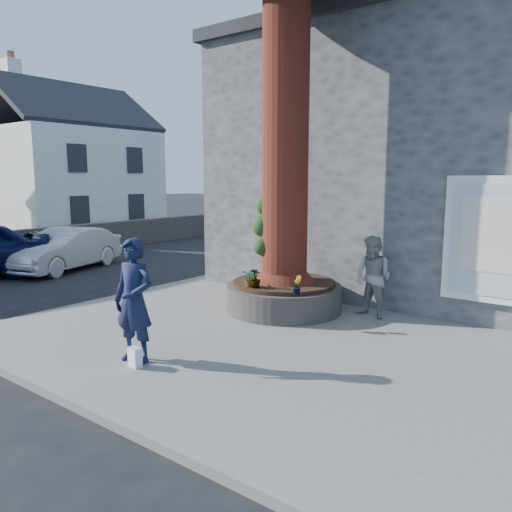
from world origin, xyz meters
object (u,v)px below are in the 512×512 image
Objects in this scene: woman at (373,277)px; a_board_sign at (84,248)px; man at (134,301)px; planter at (284,296)px; car_silver at (65,249)px.

a_board_sign is (-10.33, 0.62, -0.40)m from woman.
man is 4.60m from woman.
car_silver is (-8.12, 0.20, 0.22)m from planter.
planter is 3.71m from man.
man reaches higher than a_board_sign.
planter is 1.47× the size of woman.
a_board_sign is (-0.58, 1.02, -0.13)m from car_silver.
car_silver is (-9.75, -0.40, -0.27)m from woman.
woman is 1.56× the size of a_board_sign.
car_silver reaches higher than a_board_sign.
woman reaches higher than car_silver.
a_board_sign is (-8.59, 4.88, -0.52)m from man.
woman is at bearing 0.15° from a_board_sign.
a_board_sign reaches higher than planter.
a_board_sign is at bearing 171.99° from planter.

